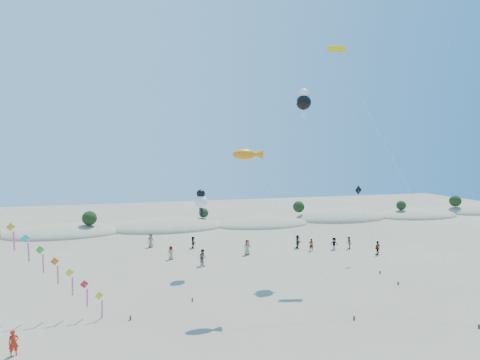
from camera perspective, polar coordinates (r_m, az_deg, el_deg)
The scene contains 8 objects.
dune_ridge at distance 67.68m, azimuth -9.29°, elevation -6.63°, with size 145.30×11.49×5.57m.
fish_kite at distance 33.30m, azimuth 1.15°, elevation 3.60°, with size 7.96×6.46×12.89m.
cartoon_kite_low at distance 41.83m, azimuth -5.59°, elevation -2.85°, with size 2.88×8.71×8.75m.
cartoon_kite_high at distance 44.31m, azimuth 9.06°, elevation 11.05°, with size 7.34×9.00×19.39m.
parafoil_kite at distance 46.33m, azimuth 14.02°, elevation 16.83°, with size 3.06×18.22×24.16m.
dark_kite at distance 47.86m, azimuth 17.07°, elevation -3.71°, with size 1.47×6.05×8.68m.
flyer_foreground at distance 30.29m, azimuth -29.52°, elevation -19.52°, with size 0.60×0.39×1.63m, color red.
beachgoers at distance 50.90m, azimuth 2.93°, elevation -9.33°, with size 27.62×12.09×1.85m.
Camera 1 is at (-5.86, -21.00, 12.71)m, focal length 30.00 mm.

